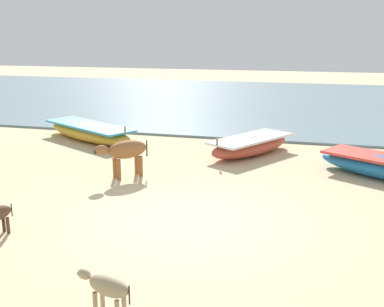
{
  "coord_description": "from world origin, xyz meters",
  "views": [
    {
      "loc": [
        2.33,
        -8.32,
        3.59
      ],
      "look_at": [
        -0.76,
        3.01,
        0.6
      ],
      "focal_mm": 43.9,
      "sensor_mm": 36.0,
      "label": 1
    }
  ],
  "objects_px": {
    "fishing_boat_4": "(250,145)",
    "cow_adult_brown": "(125,151)",
    "fishing_boat_3": "(89,132)",
    "calf_far_dun": "(107,287)"
  },
  "relations": [
    {
      "from": "fishing_boat_4",
      "to": "cow_adult_brown",
      "type": "bearing_deg",
      "value": -10.69
    },
    {
      "from": "fishing_boat_3",
      "to": "fishing_boat_4",
      "type": "xyz_separation_m",
      "value": [
        5.7,
        -0.5,
        -0.01
      ]
    },
    {
      "from": "fishing_boat_4",
      "to": "calf_far_dun",
      "type": "xyz_separation_m",
      "value": [
        -0.56,
        -8.97,
        0.12
      ]
    },
    {
      "from": "fishing_boat_3",
      "to": "cow_adult_brown",
      "type": "bearing_deg",
      "value": -22.64
    },
    {
      "from": "cow_adult_brown",
      "to": "calf_far_dun",
      "type": "distance_m",
      "value": 6.19
    },
    {
      "from": "fishing_boat_3",
      "to": "calf_far_dun",
      "type": "relative_size",
      "value": 5.03
    },
    {
      "from": "fishing_boat_3",
      "to": "fishing_boat_4",
      "type": "height_order",
      "value": "fishing_boat_3"
    },
    {
      "from": "cow_adult_brown",
      "to": "calf_far_dun",
      "type": "bearing_deg",
      "value": 61.93
    },
    {
      "from": "fishing_boat_3",
      "to": "fishing_boat_4",
      "type": "bearing_deg",
      "value": 23.74
    },
    {
      "from": "fishing_boat_4",
      "to": "calf_far_dun",
      "type": "relative_size",
      "value": 3.91
    }
  ]
}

